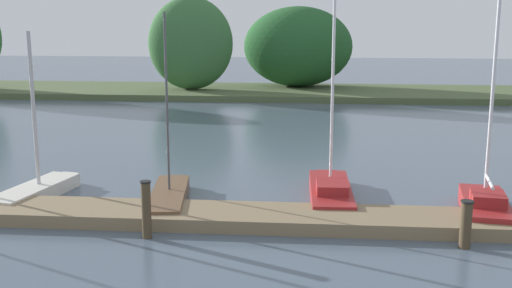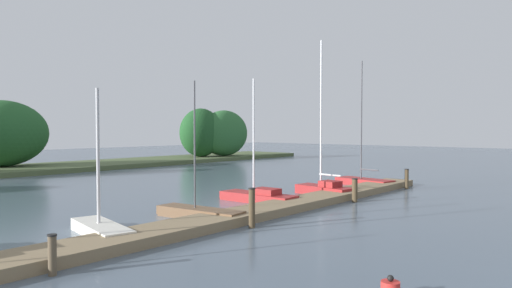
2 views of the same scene
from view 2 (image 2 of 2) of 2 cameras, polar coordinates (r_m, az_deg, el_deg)
dock_pier at (r=17.89m, az=-3.26°, el=-9.14°), size 31.53×1.80×0.35m
far_shore at (r=41.99m, az=-28.88°, el=0.42°), size 72.70×8.78×7.34m
sailboat_2 at (r=16.58m, az=-18.86°, el=-9.70°), size 1.65×3.79×4.97m
sailboat_3 at (r=18.76m, az=-7.36°, el=-8.40°), size 1.44×4.15×5.52m
sailboat_4 at (r=22.67m, az=0.07°, el=-6.44°), size 1.30×4.36×6.07m
sailboat_5 at (r=25.31m, az=8.32°, el=-5.34°), size 1.59×3.63×8.39m
sailboat_6 at (r=30.12m, az=13.08°, el=-4.41°), size 1.89×4.12×7.91m
mooring_piling_1 at (r=12.58m, az=-24.01°, el=-12.47°), size 0.23×0.23×1.02m
mooring_piling_2 at (r=16.77m, az=-0.52°, el=-7.94°), size 0.27×0.27×1.46m
mooring_piling_3 at (r=23.08m, az=12.18°, el=-5.64°), size 0.31×0.31×1.17m
mooring_piling_4 at (r=28.86m, az=18.23°, el=-4.14°), size 0.26×0.26×1.20m
channel_buoy_0 at (r=10.71m, az=16.37°, el=-16.85°), size 0.41×0.41×0.47m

